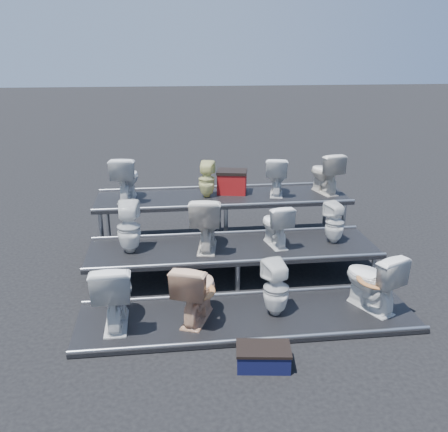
{
  "coord_description": "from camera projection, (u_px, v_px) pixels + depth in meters",
  "views": [
    {
      "loc": [
        -0.97,
        -6.73,
        3.22
      ],
      "look_at": [
        -0.12,
        0.1,
        0.91
      ],
      "focal_mm": 40.0,
      "sensor_mm": 36.0,
      "label": 1
    }
  ],
  "objects": [
    {
      "name": "toilet_6",
      "position": [
        276.0,
        225.0,
        7.3
      ],
      "size": [
        0.46,
        0.68,
        0.64
      ],
      "primitive_type": "imported",
      "rotation": [
        0.0,
        0.0,
        3.32
      ],
      "color": "silver",
      "rests_on": "tier_mid"
    },
    {
      "name": "tier_mid",
      "position": [
        233.0,
        261.0,
        7.4
      ],
      "size": [
        4.2,
        1.2,
        0.46
      ],
      "primitive_type": "cube",
      "color": "black",
      "rests_on": "ground"
    },
    {
      "name": "toilet_1",
      "position": [
        196.0,
        290.0,
        6.03
      ],
      "size": [
        0.69,
        0.87,
        0.77
      ],
      "primitive_type": "imported",
      "rotation": [
        0.0,
        0.0,
        2.76
      ],
      "color": "#DAA781",
      "rests_on": "tier_front"
    },
    {
      "name": "toilet_4",
      "position": [
        129.0,
        227.0,
        7.03
      ],
      "size": [
        0.35,
        0.36,
        0.74
      ],
      "primitive_type": "imported",
      "rotation": [
        0.0,
        0.0,
        3.09
      ],
      "color": "silver",
      "rests_on": "tier_mid"
    },
    {
      "name": "toilet_9",
      "position": [
        207.0,
        179.0,
        8.29
      ],
      "size": [
        0.34,
        0.34,
        0.6
      ],
      "primitive_type": "imported",
      "rotation": [
        0.0,
        0.0,
        2.86
      ],
      "color": "beige",
      "rests_on": "tier_back"
    },
    {
      "name": "tier_front",
      "position": [
        247.0,
        317.0,
        6.24
      ],
      "size": [
        4.2,
        1.2,
        0.06
      ],
      "primitive_type": "cube",
      "color": "black",
      "rests_on": "ground"
    },
    {
      "name": "toilet_11",
      "position": [
        325.0,
        173.0,
        8.51
      ],
      "size": [
        0.54,
        0.76,
        0.7
      ],
      "primitive_type": "imported",
      "rotation": [
        0.0,
        0.0,
        3.37
      ],
      "color": "beige",
      "rests_on": "tier_back"
    },
    {
      "name": "toilet_3",
      "position": [
        372.0,
        280.0,
        6.29
      ],
      "size": [
        0.72,
        0.89,
        0.79
      ],
      "primitive_type": "imported",
      "rotation": [
        0.0,
        0.0,
        3.57
      ],
      "color": "silver",
      "rests_on": "tier_front"
    },
    {
      "name": "toilet_2",
      "position": [
        276.0,
        288.0,
        6.16
      ],
      "size": [
        0.39,
        0.39,
        0.71
      ],
      "primitive_type": "imported",
      "rotation": [
        0.0,
        0.0,
        3.38
      ],
      "color": "silver",
      "rests_on": "tier_front"
    },
    {
      "name": "step_stool",
      "position": [
        263.0,
        358.0,
        5.3
      ],
      "size": [
        0.6,
        0.41,
        0.2
      ],
      "primitive_type": "cube",
      "rotation": [
        0.0,
        0.0,
        -0.14
      ],
      "color": "black",
      "rests_on": "ground"
    },
    {
      "name": "toilet_5",
      "position": [
        206.0,
        222.0,
        7.15
      ],
      "size": [
        0.56,
        0.84,
        0.8
      ],
      "primitive_type": "imported",
      "rotation": [
        0.0,
        0.0,
        2.98
      ],
      "color": "beige",
      "rests_on": "tier_mid"
    },
    {
      "name": "tier_back",
      "position": [
        222.0,
        220.0,
        8.56
      ],
      "size": [
        4.2,
        1.2,
        0.86
      ],
      "primitive_type": "cube",
      "color": "black",
      "rests_on": "ground"
    },
    {
      "name": "ground",
      "position": [
        233.0,
        275.0,
        7.47
      ],
      "size": [
        80.0,
        80.0,
        0.0
      ],
      "primitive_type": "plane",
      "color": "black",
      "rests_on": "ground"
    },
    {
      "name": "red_crate",
      "position": [
        232.0,
        183.0,
        8.55
      ],
      "size": [
        0.55,
        0.48,
        0.35
      ],
      "primitive_type": "cube",
      "rotation": [
        0.0,
        0.0,
        -0.22
      ],
      "color": "#A01611",
      "rests_on": "tier_back"
    },
    {
      "name": "toilet_10",
      "position": [
        276.0,
        176.0,
        8.42
      ],
      "size": [
        0.5,
        0.7,
        0.65
      ],
      "primitive_type": "imported",
      "rotation": [
        0.0,
        0.0,
        2.91
      ],
      "color": "silver",
      "rests_on": "tier_back"
    },
    {
      "name": "toilet_0",
      "position": [
        114.0,
        293.0,
        5.91
      ],
      "size": [
        0.48,
        0.82,
        0.84
      ],
      "primitive_type": "imported",
      "rotation": [
        0.0,
        0.0,
        3.15
      ],
      "color": "silver",
      "rests_on": "tier_front"
    },
    {
      "name": "toilet_7",
      "position": [
        335.0,
        223.0,
        7.4
      ],
      "size": [
        0.37,
        0.37,
        0.62
      ],
      "primitive_type": "imported",
      "rotation": [
        0.0,
        0.0,
        3.54
      ],
      "color": "silver",
      "rests_on": "tier_mid"
    },
    {
      "name": "toilet_8",
      "position": [
        126.0,
        178.0,
        8.12
      ],
      "size": [
        0.49,
        0.76,
        0.73
      ],
      "primitive_type": "imported",
      "rotation": [
        0.0,
        0.0,
        3.02
      ],
      "color": "silver",
      "rests_on": "tier_back"
    }
  ]
}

